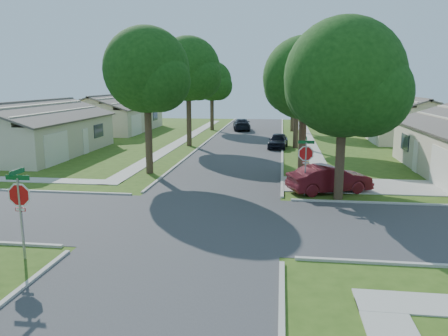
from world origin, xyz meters
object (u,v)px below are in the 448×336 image
tree_e_near (305,82)px  house_nw_far (114,118)px  car_driveway (330,179)px  tree_ne_corner (345,83)px  stop_sign_sw (19,199)px  tree_w_far (212,83)px  tree_w_mid (189,72)px  tree_e_far (294,79)px  tree_e_mid (298,74)px  house_ne_far (407,123)px  car_curb_west (242,124)px  house_nw_near (33,135)px  car_curb_east (278,141)px  tree_w_near (147,74)px  stop_sign_ne (306,156)px

tree_e_near → house_nw_far: (-20.74, 22.99, -4.13)m
house_nw_far → car_driveway: 34.44m
tree_ne_corner → car_driveway: 5.06m
stop_sign_sw → tree_w_far: size_ratio=0.37×
tree_w_mid → car_driveway: 19.67m
house_nw_far → car_driveway: house_nw_far is taller
tree_e_far → tree_ne_corner: 29.85m
tree_e_far → car_driveway: tree_e_far is taller
tree_e_mid → car_driveway: bearing=-85.4°
tree_e_near → house_ne_far: 23.30m
tree_w_far → car_curb_west: bearing=4.5°
tree_e_mid → tree_w_mid: (-9.40, 0.00, 0.24)m
tree_e_mid → house_nw_near: size_ratio=0.68×
house_ne_far → car_curb_west: size_ratio=2.88×
house_ne_far → car_curb_west: house_ne_far is taller
stop_sign_sw → tree_e_far: 40.04m
car_driveway → tree_e_far: bearing=-19.8°
car_driveway → car_curb_east: car_driveway is taller
tree_w_near → tree_w_mid: size_ratio=0.94×
car_curb_west → tree_w_mid: bearing=67.7°
tree_w_mid → tree_e_mid: bearing=-0.0°
tree_w_near → tree_ne_corner: size_ratio=1.04×
car_curb_east → tree_e_near: bearing=-76.7°
stop_sign_sw → house_nw_near: bearing=119.8°
stop_sign_sw → tree_w_near: tree_w_near is taller
stop_sign_ne → tree_e_mid: tree_e_mid is taller
car_curb_east → car_driveway: bearing=-73.8°
tree_e_mid → tree_e_far: tree_e_mid is taller
tree_e_far → house_ne_far: size_ratio=0.64×
stop_sign_ne → house_ne_far: bearing=65.1°
tree_e_near → tree_e_far: (0.00, 25.00, 0.34)m
car_curb_west → house_ne_far: bearing=155.2°
tree_w_near → tree_e_mid: bearing=51.9°
stop_sign_sw → house_nw_near: house_nw_near is taller
stop_sign_sw → tree_e_far: size_ratio=0.34×
tree_e_far → stop_sign_ne: bearing=-90.1°
tree_e_near → car_driveway: bearing=-70.4°
tree_w_mid → tree_w_near: bearing=-90.0°
stop_sign_sw → car_curb_east: size_ratio=0.79×
tree_w_far → house_nw_near: size_ratio=0.59×
tree_e_far → house_nw_far: tree_e_far is taller
tree_e_near → car_driveway: (1.25, -3.51, -4.93)m
tree_w_near → tree_w_far: tree_w_near is taller
stop_sign_ne → tree_w_far: bearing=107.7°
tree_ne_corner → car_curb_west: (-7.56, 30.07, -4.91)m
car_driveway → car_curb_east: 15.44m
tree_e_near → tree_ne_corner: size_ratio=0.96×
tree_ne_corner → house_nw_near: size_ratio=0.64×
stop_sign_sw → tree_w_mid: tree_w_mid is taller
stop_sign_sw → tree_e_near: 17.04m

